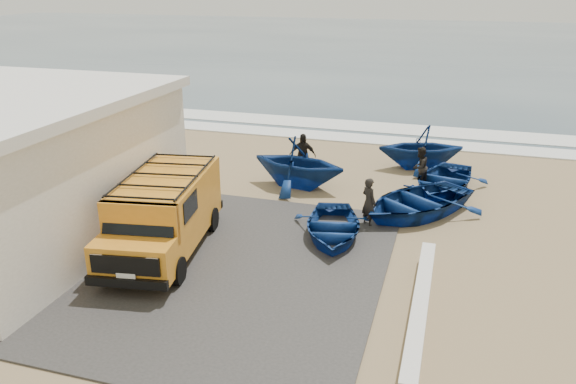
# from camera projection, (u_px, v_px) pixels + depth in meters

# --- Properties ---
(ground) EXTENTS (160.00, 160.00, 0.00)m
(ground) POSITION_uv_depth(u_px,v_px,m) (258.00, 238.00, 16.92)
(ground) COLOR #967E57
(slab) EXTENTS (12.00, 10.00, 0.05)m
(slab) POSITION_uv_depth(u_px,v_px,m) (166.00, 258.00, 15.66)
(slab) COLOR #3D3A38
(slab) RESTS_ON ground
(ocean) EXTENTS (180.00, 88.00, 0.01)m
(ocean) POSITION_uv_depth(u_px,v_px,m) (416.00, 44.00, 67.03)
(ocean) COLOR #385166
(ocean) RESTS_ON ground
(surf_line) EXTENTS (180.00, 1.60, 0.06)m
(surf_line) POSITION_uv_depth(u_px,v_px,m) (340.00, 137.00, 27.65)
(surf_line) COLOR white
(surf_line) RESTS_ON ground
(surf_wash) EXTENTS (180.00, 2.20, 0.04)m
(surf_wash) POSITION_uv_depth(u_px,v_px,m) (349.00, 125.00, 29.89)
(surf_wash) COLOR white
(surf_wash) RESTS_ON ground
(parapet) EXTENTS (0.35, 6.00, 0.55)m
(parapet) POSITION_uv_depth(u_px,v_px,m) (420.00, 309.00, 12.79)
(parapet) COLOR silver
(parapet) RESTS_ON ground
(van) EXTENTS (2.82, 5.49, 2.25)m
(van) POSITION_uv_depth(u_px,v_px,m) (164.00, 211.00, 15.77)
(van) COLOR orange
(van) RESTS_ON ground
(boat_near_left) EXTENTS (3.13, 3.90, 0.72)m
(boat_near_left) POSITION_uv_depth(u_px,v_px,m) (332.00, 227.00, 16.84)
(boat_near_left) COLOR navy
(boat_near_left) RESTS_ON ground
(boat_near_right) EXTENTS (5.15, 5.39, 0.91)m
(boat_near_right) POSITION_uv_depth(u_px,v_px,m) (416.00, 202.00, 18.49)
(boat_near_right) COLOR navy
(boat_near_right) RESTS_ON ground
(boat_mid_left) EXTENTS (4.13, 3.73, 1.90)m
(boat_mid_left) POSITION_uv_depth(u_px,v_px,m) (298.00, 162.00, 20.81)
(boat_mid_left) COLOR navy
(boat_mid_left) RESTS_ON ground
(boat_mid_right) EXTENTS (3.59, 4.42, 0.81)m
(boat_mid_right) POSITION_uv_depth(u_px,v_px,m) (443.00, 180.00, 20.59)
(boat_mid_right) COLOR navy
(boat_mid_right) RESTS_ON ground
(boat_far_left) EXTENTS (4.14, 3.83, 1.80)m
(boat_far_left) POSITION_uv_depth(u_px,v_px,m) (421.00, 147.00, 22.90)
(boat_far_left) COLOR navy
(boat_far_left) RESTS_ON ground
(fisherman_front) EXTENTS (0.68, 0.66, 1.58)m
(fisherman_front) POSITION_uv_depth(u_px,v_px,m) (369.00, 202.00, 17.55)
(fisherman_front) COLOR black
(fisherman_front) RESTS_ON ground
(fisherman_middle) EXTENTS (0.86, 0.93, 1.54)m
(fisherman_middle) POSITION_uv_depth(u_px,v_px,m) (420.00, 167.00, 20.88)
(fisherman_middle) COLOR black
(fisherman_middle) RESTS_ON ground
(fisherman_back) EXTENTS (1.11, 0.65, 1.78)m
(fisherman_back) POSITION_uv_depth(u_px,v_px,m) (302.00, 156.00, 21.78)
(fisherman_back) COLOR black
(fisherman_back) RESTS_ON ground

